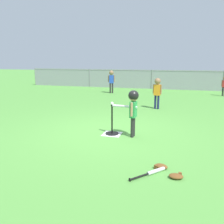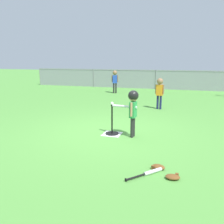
# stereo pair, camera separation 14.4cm
# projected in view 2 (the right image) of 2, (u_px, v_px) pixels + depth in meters

# --- Properties ---
(ground_plane) EXTENTS (60.00, 60.00, 0.00)m
(ground_plane) POSITION_uv_depth(u_px,v_px,m) (108.00, 132.00, 6.03)
(ground_plane) COLOR #51933D
(home_plate) EXTENTS (0.44, 0.44, 0.01)m
(home_plate) POSITION_uv_depth(u_px,v_px,m) (112.00, 134.00, 5.85)
(home_plate) COLOR white
(home_plate) RESTS_ON ground_plane
(batting_tee) EXTENTS (0.32, 0.32, 0.72)m
(batting_tee) POSITION_uv_depth(u_px,v_px,m) (112.00, 129.00, 5.83)
(batting_tee) COLOR black
(batting_tee) RESTS_ON ground_plane
(baseball_on_tee) EXTENTS (0.07, 0.07, 0.07)m
(baseball_on_tee) POSITION_uv_depth(u_px,v_px,m) (112.00, 103.00, 5.69)
(baseball_on_tee) COLOR white
(baseball_on_tee) RESTS_ON batting_tee
(batter_child) EXTENTS (0.63, 0.31, 1.10)m
(batter_child) POSITION_uv_depth(u_px,v_px,m) (133.00, 104.00, 5.48)
(batter_child) COLOR #262626
(batter_child) RESTS_ON ground_plane
(fielder_near_left) EXTENTS (0.33, 0.22, 1.12)m
(fielder_near_left) POSITION_uv_depth(u_px,v_px,m) (160.00, 89.00, 8.59)
(fielder_near_left) COLOR #191E4C
(fielder_near_left) RESTS_ON ground_plane
(fielder_near_right) EXTENTS (0.34, 0.24, 1.19)m
(fielder_near_right) POSITION_uv_depth(u_px,v_px,m) (115.00, 79.00, 12.64)
(fielder_near_right) COLOR #262626
(fielder_near_right) RESTS_ON ground_plane
(spare_bat_silver) EXTENTS (0.51, 0.57, 0.06)m
(spare_bat_silver) POSITION_uv_depth(u_px,v_px,m) (149.00, 173.00, 3.80)
(spare_bat_silver) COLOR silver
(spare_bat_silver) RESTS_ON ground_plane
(glove_by_plate) EXTENTS (0.26, 0.23, 0.07)m
(glove_by_plate) POSITION_uv_depth(u_px,v_px,m) (158.00, 167.00, 3.99)
(glove_by_plate) COLOR brown
(glove_by_plate) RESTS_ON ground_plane
(glove_near_bats) EXTENTS (0.23, 0.19, 0.07)m
(glove_near_bats) POSITION_uv_depth(u_px,v_px,m) (173.00, 177.00, 3.66)
(glove_near_bats) COLOR brown
(glove_near_bats) RESTS_ON ground_plane
(outfield_fence) EXTENTS (16.06, 0.06, 1.15)m
(outfield_fence) POSITION_uv_depth(u_px,v_px,m) (156.00, 79.00, 14.41)
(outfield_fence) COLOR slate
(outfield_fence) RESTS_ON ground_plane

